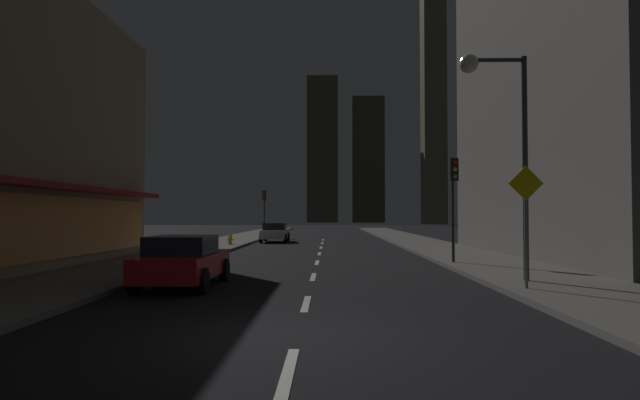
# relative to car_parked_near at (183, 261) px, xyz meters

# --- Properties ---
(ground_plane) EXTENTS (78.00, 136.00, 0.10)m
(ground_plane) POSITION_rel_car_parked_near_xyz_m (3.60, 26.04, -0.79)
(ground_plane) COLOR black
(sidewalk_right) EXTENTS (4.00, 76.00, 0.15)m
(sidewalk_right) POSITION_rel_car_parked_near_xyz_m (10.60, 26.04, -0.67)
(sidewalk_right) COLOR #605E59
(sidewalk_right) RESTS_ON ground
(sidewalk_left) EXTENTS (4.00, 76.00, 0.15)m
(sidewalk_left) POSITION_rel_car_parked_near_xyz_m (-3.40, 26.04, -0.67)
(sidewalk_left) COLOR #605E59
(sidewalk_left) RESTS_ON ground
(lane_marking_center) EXTENTS (0.16, 38.60, 0.01)m
(lane_marking_center) POSITION_rel_car_parked_near_xyz_m (3.60, 10.24, -0.73)
(lane_marking_center) COLOR silver
(lane_marking_center) RESTS_ON ground
(building_apartment_right) EXTENTS (11.00, 20.00, 21.06)m
(building_apartment_right) POSITION_rel_car_parked_near_xyz_m (18.10, 10.04, 9.79)
(building_apartment_right) COLOR slate
(building_apartment_right) RESTS_ON ground
(skyscraper_distant_tall) EXTENTS (8.74, 8.81, 41.57)m
(skyscraper_distant_tall) POSITION_rel_car_parked_near_xyz_m (2.12, 136.69, 20.04)
(skyscraper_distant_tall) COLOR #454234
(skyscraper_distant_tall) RESTS_ON ground
(skyscraper_distant_mid) EXTENTS (8.93, 5.09, 35.52)m
(skyscraper_distant_mid) POSITION_rel_car_parked_near_xyz_m (15.10, 134.06, 17.02)
(skyscraper_distant_mid) COLOR #38352A
(skyscraper_distant_mid) RESTS_ON ground
(skyscraper_distant_short) EXTENTS (5.11, 5.77, 73.03)m
(skyscraper_distant_short) POSITION_rel_car_parked_near_xyz_m (28.17, 106.51, 35.78)
(skyscraper_distant_short) COLOR #645F4B
(skyscraper_distant_short) RESTS_ON ground
(car_parked_near) EXTENTS (1.98, 4.24, 1.45)m
(car_parked_near) POSITION_rel_car_parked_near_xyz_m (0.00, 0.00, 0.00)
(car_parked_near) COLOR #B21919
(car_parked_near) RESTS_ON ground
(car_parked_far) EXTENTS (1.98, 4.24, 1.45)m
(car_parked_far) POSITION_rel_car_parked_near_xyz_m (0.00, 24.94, 0.00)
(car_parked_far) COLOR silver
(car_parked_far) RESTS_ON ground
(fire_hydrant_far_left) EXTENTS (0.42, 0.30, 0.65)m
(fire_hydrant_far_left) POSITION_rel_car_parked_near_xyz_m (-2.30, 19.14, -0.29)
(fire_hydrant_far_left) COLOR gold
(fire_hydrant_far_left) RESTS_ON sidewalk_left
(traffic_light_near_right) EXTENTS (0.32, 0.48, 4.20)m
(traffic_light_near_right) POSITION_rel_car_parked_near_xyz_m (9.10, 6.27, 2.45)
(traffic_light_near_right) COLOR #2D2D2D
(traffic_light_near_right) RESTS_ON sidewalk_right
(traffic_light_far_left) EXTENTS (0.32, 0.48, 4.20)m
(traffic_light_far_left) POSITION_rel_car_parked_near_xyz_m (-1.90, 33.61, 2.45)
(traffic_light_far_left) COLOR #2D2D2D
(traffic_light_far_left) RESTS_ON sidewalk_left
(street_lamp_right) EXTENTS (1.96, 0.56, 6.58)m
(street_lamp_right) POSITION_rel_car_parked_near_xyz_m (8.98, 0.46, 4.33)
(street_lamp_right) COLOR #38383D
(street_lamp_right) RESTS_ON sidewalk_right
(pedestrian_crossing_sign) EXTENTS (0.91, 0.08, 3.15)m
(pedestrian_crossing_sign) POSITION_rel_car_parked_near_xyz_m (9.20, -1.17, 1.28)
(pedestrian_crossing_sign) COLOR slate
(pedestrian_crossing_sign) RESTS_ON sidewalk_right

